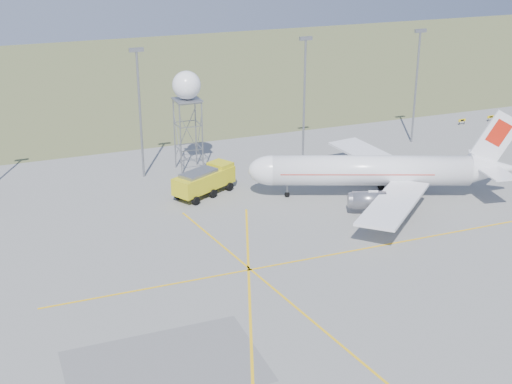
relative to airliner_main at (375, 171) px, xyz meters
name	(u,v)px	position (x,y,z in m)	size (l,w,h in m)	color
grass_strip	(116,78)	(-19.67, 95.23, -4.08)	(400.00, 120.00, 0.03)	#566135
mast_b	(139,103)	(-29.67, 21.23, 7.97)	(2.20, 0.50, 20.50)	gray
mast_c	(305,87)	(-1.67, 21.23, 7.97)	(2.20, 0.50, 20.50)	gray
mast_d	(417,77)	(20.33, 21.23, 7.97)	(2.20, 0.50, 20.50)	gray
taxi_sign_near	(462,121)	(35.93, 27.23, -3.21)	(1.60, 0.17, 1.20)	black
taxi_sign_far	(491,117)	(42.93, 27.23, -3.21)	(1.60, 0.17, 1.20)	black
airliner_main	(375,171)	(0.00, 0.00, 0.00)	(37.88, 35.50, 13.36)	white
radar_tower	(188,115)	(-21.95, 21.71, 5.07)	(4.51, 4.51, 16.33)	gray
fire_truck	(205,182)	(-22.82, 10.31, -2.12)	(10.68, 8.02, 4.12)	gold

